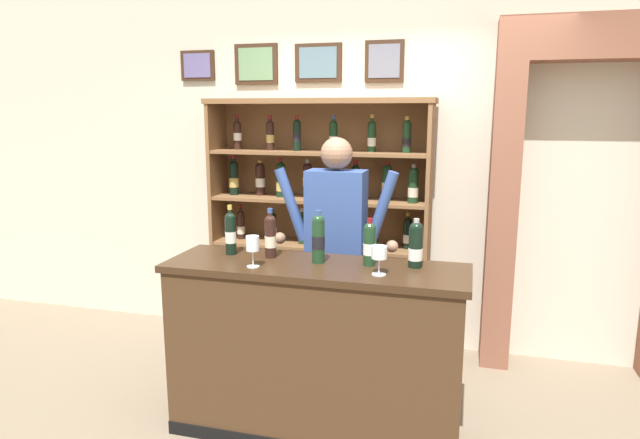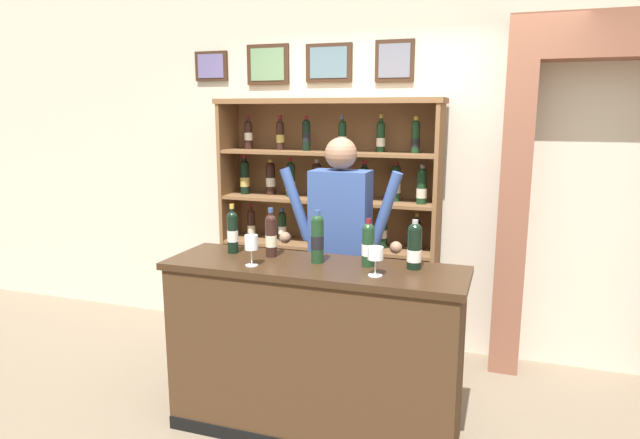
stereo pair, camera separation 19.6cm
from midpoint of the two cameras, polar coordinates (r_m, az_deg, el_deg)
name	(u,v)px [view 1 (the left image)]	position (r m, az deg, el deg)	size (l,w,h in m)	color
ground_plane	(345,437)	(3.51, 0.84, -21.56)	(14.00, 14.00, 0.02)	#7A6B56
back_wall	(389,144)	(4.44, 5.87, 7.72)	(12.00, 0.19, 3.25)	beige
wine_shelf	(320,218)	(4.38, -1.31, 0.19)	(1.76, 0.37, 1.98)	brown
archway_doorway	(586,182)	(4.32, 24.60, 3.50)	(1.32, 0.45, 2.51)	brown
tasting_counter	(315,351)	(3.30, -2.24, -13.38)	(1.72, 0.53, 1.03)	#422B19
shopkeeper	(336,237)	(3.68, 0.15, -1.79)	(0.85, 0.22, 1.72)	#2D3347
tasting_bottle_vin_santo	(231,232)	(3.38, -10.87, -1.33)	(0.07, 0.07, 0.30)	black
tasting_bottle_riserva	(270,235)	(3.27, -6.86, -1.66)	(0.07, 0.07, 0.29)	black
tasting_bottle_prosecco	(318,237)	(3.13, -1.96, -1.88)	(0.07, 0.07, 0.30)	#19381E
tasting_bottle_chianti	(370,243)	(3.08, 3.33, -2.48)	(0.07, 0.07, 0.27)	#19381E
tasting_bottle_grappa	(416,245)	(3.07, 8.06, -2.61)	(0.08, 0.08, 0.27)	black
wine_glass_left	(253,245)	(3.08, -8.79, -2.60)	(0.07, 0.07, 0.18)	silver
wine_glass_right	(379,254)	(2.91, 4.22, -3.55)	(0.08, 0.08, 0.16)	silver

